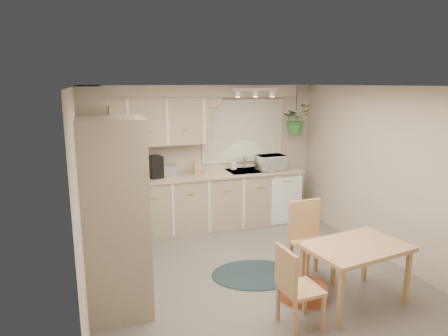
{
  "coord_description": "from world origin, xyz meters",
  "views": [
    {
      "loc": [
        -1.87,
        -4.47,
        2.44
      ],
      "look_at": [
        -0.17,
        0.55,
        1.3
      ],
      "focal_mm": 32.0,
      "sensor_mm": 36.0,
      "label": 1
    }
  ],
  "objects_px": {
    "microwave": "(271,161)",
    "dining_table": "(354,274)",
    "chair_back": "(313,243)",
    "pet_bed": "(302,291)",
    "braided_rug": "(255,274)",
    "chair_left": "(301,287)"
  },
  "relations": [
    {
      "from": "microwave",
      "to": "dining_table",
      "type": "bearing_deg",
      "value": -98.51
    },
    {
      "from": "chair_back",
      "to": "dining_table",
      "type": "bearing_deg",
      "value": 104.21
    },
    {
      "from": "dining_table",
      "to": "pet_bed",
      "type": "distance_m",
      "value": 0.63
    },
    {
      "from": "chair_back",
      "to": "pet_bed",
      "type": "bearing_deg",
      "value": 43.62
    },
    {
      "from": "dining_table",
      "to": "chair_back",
      "type": "relative_size",
      "value": 1.11
    },
    {
      "from": "chair_back",
      "to": "microwave",
      "type": "distance_m",
      "value": 2.26
    },
    {
      "from": "dining_table",
      "to": "microwave",
      "type": "xyz_separation_m",
      "value": [
        0.25,
        2.74,
        0.76
      ]
    },
    {
      "from": "dining_table",
      "to": "pet_bed",
      "type": "relative_size",
      "value": 1.91
    },
    {
      "from": "braided_rug",
      "to": "pet_bed",
      "type": "height_order",
      "value": "pet_bed"
    },
    {
      "from": "chair_left",
      "to": "braided_rug",
      "type": "bearing_deg",
      "value": 176.71
    },
    {
      "from": "chair_left",
      "to": "pet_bed",
      "type": "bearing_deg",
      "value": 144.78
    },
    {
      "from": "dining_table",
      "to": "chair_left",
      "type": "xyz_separation_m",
      "value": [
        -0.79,
        -0.2,
        0.08
      ]
    },
    {
      "from": "chair_left",
      "to": "pet_bed",
      "type": "distance_m",
      "value": 0.68
    },
    {
      "from": "dining_table",
      "to": "chair_left",
      "type": "relative_size",
      "value": 1.28
    },
    {
      "from": "chair_left",
      "to": "chair_back",
      "type": "distance_m",
      "value": 1.01
    },
    {
      "from": "dining_table",
      "to": "braided_rug",
      "type": "xyz_separation_m",
      "value": [
        -0.79,
        0.96,
        -0.34
      ]
    },
    {
      "from": "chair_back",
      "to": "braided_rug",
      "type": "distance_m",
      "value": 0.86
    },
    {
      "from": "chair_left",
      "to": "chair_back",
      "type": "relative_size",
      "value": 0.86
    },
    {
      "from": "dining_table",
      "to": "chair_left",
      "type": "height_order",
      "value": "chair_left"
    },
    {
      "from": "dining_table",
      "to": "microwave",
      "type": "distance_m",
      "value": 2.86
    },
    {
      "from": "pet_bed",
      "to": "microwave",
      "type": "xyz_separation_m",
      "value": [
        0.73,
        2.45,
        1.04
      ]
    },
    {
      "from": "dining_table",
      "to": "chair_left",
      "type": "distance_m",
      "value": 0.82
    }
  ]
}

